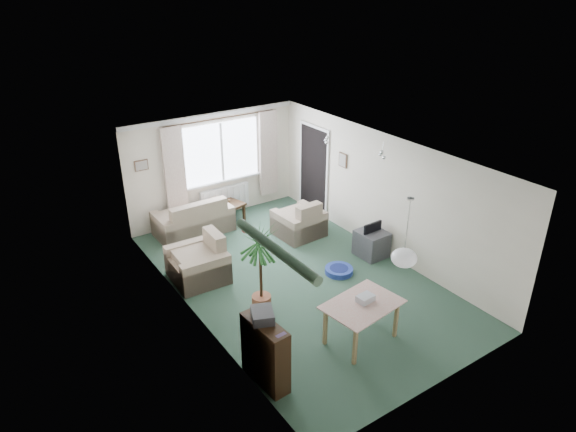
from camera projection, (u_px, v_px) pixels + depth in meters
ground at (297, 278)px, 9.40m from camera, size 6.50×6.50×0.00m
window at (221, 152)px, 11.27m from camera, size 1.80×0.03×1.30m
curtain_rod at (221, 118)px, 10.88m from camera, size 2.60×0.03×0.03m
curtain_left at (175, 173)px, 10.71m from camera, size 0.45×0.08×2.00m
curtain_right at (268, 154)px, 11.87m from camera, size 0.45×0.08×2.00m
radiator at (225, 198)px, 11.71m from camera, size 1.20×0.10×0.55m
doorway at (314, 171)px, 11.61m from camera, size 0.03×0.95×2.00m
pendant_lamp at (404, 258)px, 7.14m from camera, size 0.36×0.36×0.36m
tinsel_garland at (275, 249)px, 5.72m from camera, size 1.60×1.60×0.12m
bauble_cluster_a at (327, 138)px, 9.77m from camera, size 0.20×0.20×0.20m
bauble_cluster_b at (382, 152)px, 9.02m from camera, size 0.20×0.20×0.20m
wall_picture_back at (141, 165)px, 10.34m from camera, size 0.28×0.03×0.22m
wall_picture_right at (343, 160)px, 10.62m from camera, size 0.03×0.24×0.30m
sofa at (193, 216)px, 10.89m from camera, size 1.61×0.87×0.80m
armchair_corner at (299, 217)px, 10.79m from camera, size 0.95×0.91×0.81m
armchair_left at (197, 258)px, 9.20m from camera, size 0.95×1.00×0.87m
coffee_table at (224, 215)px, 11.33m from camera, size 1.06×0.77×0.43m
photo_frame at (228, 203)px, 11.20m from camera, size 0.12×0.02×0.16m
bookshelf at (265, 353)px, 6.85m from camera, size 0.32×0.81×0.97m
hifi_box at (262, 315)px, 6.68m from camera, size 0.39×0.43×0.14m
houseplant at (261, 270)px, 8.16m from camera, size 0.75×0.75×1.59m
dining_table at (361, 323)px, 7.69m from camera, size 1.12×0.82×0.65m
gift_box at (365, 299)px, 7.59m from camera, size 0.26×0.20×0.12m
tv_cube at (371, 244)px, 10.06m from camera, size 0.53×0.58×0.52m
pet_bed at (339, 270)px, 9.55m from camera, size 0.58×0.58×0.10m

